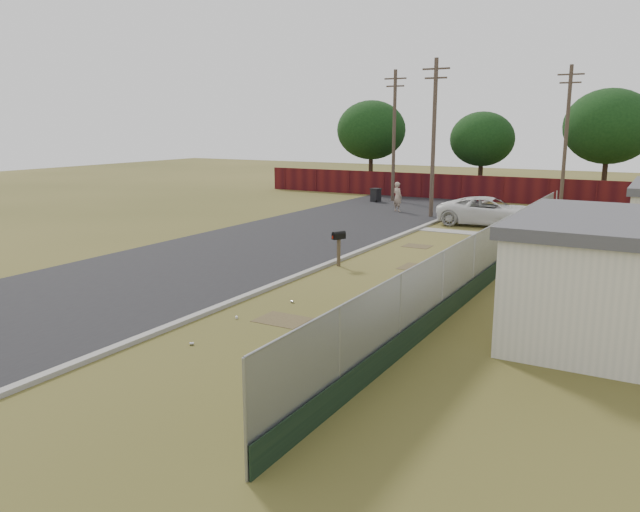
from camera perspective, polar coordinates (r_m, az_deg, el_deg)
The scene contains 12 objects.
ground at distance 21.34m, azimuth 5.69°, elevation -2.59°, with size 120.00×120.00×0.00m, color olive.
street at distance 31.35m, azimuth 0.39°, elevation 2.18°, with size 15.10×60.00×0.12m.
chainlink_fence at distance 21.10m, azimuth 14.65°, elevation -0.87°, with size 0.10×27.06×2.02m.
privacy_fence at distance 46.40m, azimuth 11.56°, elevation 6.22°, with size 30.00×0.12×1.80m, color #480F10.
utility_poles at distance 41.36m, azimuth 12.99°, elevation 10.76°, with size 12.60×8.24×9.00m.
horizon_trees at distance 43.13m, azimuth 19.95°, elevation 10.31°, with size 33.32×31.94×7.78m.
fire_hydrant at distance 12.20m, azimuth -2.10°, elevation -12.08°, with size 0.36×0.37×0.79m.
mailbox at distance 23.75m, azimuth 1.72°, elevation 1.60°, with size 0.40×0.58×1.36m.
pickup_truck at distance 34.72m, azimuth 15.24°, elevation 3.96°, with size 2.53×5.49×1.53m, color silver.
pedestrian at distance 39.16m, azimuth 7.10°, elevation 5.39°, with size 0.68×0.44×1.85m, color tan.
trash_bin at distance 44.08m, azimuth 5.12°, elevation 5.59°, with size 0.75×0.81×0.95m.
scattered_litter at distance 18.84m, azimuth 1.25°, elevation -4.38°, with size 3.65×11.60×0.07m.
Camera 1 is at (8.31, -18.92, 5.34)m, focal length 35.00 mm.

